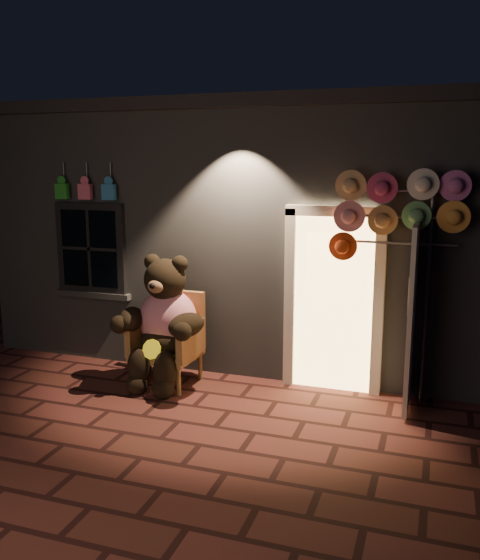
% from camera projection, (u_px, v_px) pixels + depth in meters
% --- Properties ---
extents(ground, '(60.00, 60.00, 0.00)m').
position_uv_depth(ground, '(178.00, 421.00, 6.23)').
color(ground, '#5D2823').
rests_on(ground, ground).
extents(shop_building, '(7.30, 5.95, 3.51)m').
position_uv_depth(shop_building, '(279.00, 221.00, 9.59)').
color(shop_building, slate).
rests_on(shop_building, ground).
extents(wicker_armchair, '(0.80, 0.73, 1.11)m').
position_uv_depth(wicker_armchair, '(170.00, 338.00, 7.27)').
color(wicker_armchair, olive).
rests_on(wicker_armchair, ground).
extents(teddy_bear, '(1.18, 0.93, 1.62)m').
position_uv_depth(teddy_bear, '(164.00, 323.00, 7.09)').
color(teddy_bear, red).
rests_on(teddy_bear, ground).
extents(hat_rack, '(1.46, 0.22, 2.59)m').
position_uv_depth(hat_rack, '(396.00, 211.00, 6.35)').
color(hat_rack, '#59595E').
rests_on(hat_rack, ground).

